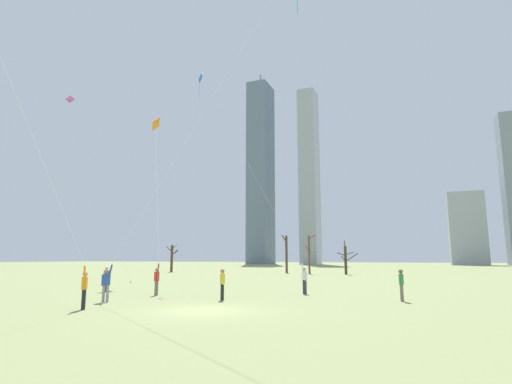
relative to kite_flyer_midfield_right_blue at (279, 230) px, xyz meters
The scene contains 16 objects.
ground_plane 11.41m from the kite_flyer_midfield_right_blue, 89.27° to the right, with size 400.00×400.00×0.00m, color #848E56.
kite_flyer_midfield_right_blue is the anchor object (origin of this frame).
kite_flyer_foreground_right_green 15.33m from the kite_flyer_midfield_right_blue, 104.56° to the right, with size 4.31×10.70×11.79m.
kite_flyer_midfield_left_orange 8.66m from the kite_flyer_midfield_right_blue, 163.76° to the right, with size 8.84×11.97×15.90m.
kite_flyer_midfield_center_teal 10.71m from the kite_flyer_midfield_right_blue, 111.75° to the right, with size 11.51×2.41×15.12m.
bystander_strolling_midfield 9.16m from the kite_flyer_midfield_right_blue, 24.84° to the right, with size 0.26×0.50×1.62m.
bystander_far_off_by_trees 7.25m from the kite_flyer_midfield_right_blue, 99.59° to the right, with size 0.37×0.42×1.62m.
bystander_watching_nearby 11.93m from the kite_flyer_midfield_right_blue, 157.20° to the right, with size 0.22×0.51×1.62m.
distant_kite_drifting_right_pink 22.70m from the kite_flyer_midfield_right_blue, behind, with size 4.95×4.49×17.11m.
bare_tree_center 30.91m from the kite_flyer_midfield_right_blue, 100.58° to the left, with size 1.18×1.95×5.56m.
bare_tree_rightmost 34.82m from the kite_flyer_midfield_right_blue, 106.69° to the left, with size 1.14×2.21×5.66m.
bare_tree_left_of_center 30.53m from the kite_flyer_midfield_right_blue, 91.18° to the left, with size 2.86×2.79×4.50m.
bare_tree_right_of_center 40.68m from the kite_flyer_midfield_right_blue, 133.19° to the left, with size 1.45×3.09×4.50m.
skyline_squat_block 128.79m from the kite_flyer_midfield_right_blue, 111.56° to the left, with size 7.68×11.13×74.29m.
skyline_tall_tower 120.49m from the kite_flyer_midfield_right_blue, 78.84° to the left, with size 10.61×6.19×22.98m.
skyline_wide_slab 120.21m from the kite_flyer_midfield_right_blue, 103.02° to the left, with size 6.00×8.63×62.86m.
Camera 1 is at (8.62, -15.70, 2.20)m, focal length 28.61 mm.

